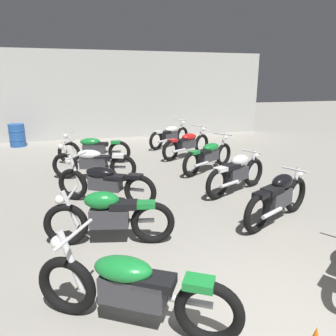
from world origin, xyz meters
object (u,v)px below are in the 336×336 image
Objects in this scene: motorcycle_right_row_3 at (209,155)px; oil_drum at (17,135)px; motorcycle_left_row_0 at (132,288)px; motorcycle_left_row_4 at (94,148)px; motorcycle_right_row_5 at (170,135)px; motorcycle_left_row_3 at (93,162)px; motorcycle_right_row_2 at (237,172)px; motorcycle_right_row_1 at (279,197)px; motorcycle_left_row_1 at (109,216)px; motorcycle_left_row_2 at (105,182)px; motorcycle_right_row_4 at (187,143)px.

motorcycle_right_row_3 reaches higher than oil_drum.
motorcycle_left_row_0 is 0.89× the size of motorcycle_left_row_4.
motorcycle_right_row_3 and motorcycle_right_row_5 have the same top height.
motorcycle_left_row_4 is at bearing 86.26° from motorcycle_left_row_3.
motorcycle_left_row_3 is at bearing -93.74° from motorcycle_left_row_4.
motorcycle_right_row_2 is at bearing -89.78° from motorcycle_right_row_5.
motorcycle_right_row_3 is (2.99, 5.11, 0.00)m from motorcycle_left_row_0.
motorcycle_right_row_2 is at bearing -31.15° from motorcycle_left_row_3.
motorcycle_left_row_3 is at bearing 91.09° from motorcycle_left_row_0.
motorcycle_right_row_5 reaches higher than motorcycle_right_row_1.
oil_drum is at bearing 137.71° from motorcycle_right_row_3.
motorcycle_right_row_3 is (3.04, 3.33, -0.01)m from motorcycle_left_row_1.
motorcycle_right_row_1 is (2.89, 1.78, 0.01)m from motorcycle_left_row_0.
motorcycle_left_row_0 is 1.04× the size of motorcycle_right_row_2.
motorcycle_left_row_1 is at bearing -179.89° from motorcycle_right_row_1.
motorcycle_left_row_2 and motorcycle_left_row_4 have the same top height.
motorcycle_right_row_2 is at bearing 27.92° from motorcycle_left_row_1.
motorcycle_right_row_2 is (0.02, 1.56, 0.00)m from motorcycle_right_row_1.
motorcycle_right_row_5 is at bearing 30.24° from motorcycle_left_row_4.
motorcycle_left_row_4 is 4.25m from oil_drum.
motorcycle_left_row_4 is (0.11, 1.70, 0.00)m from motorcycle_left_row_3.
motorcycle_left_row_3 is 3.09m from motorcycle_right_row_3.
motorcycle_right_row_5 is at bearing 48.51° from motorcycle_left_row_3.
motorcycle_left_row_4 is (-0.02, 3.40, 0.00)m from motorcycle_left_row_2.
motorcycle_right_row_5 reaches higher than motorcycle_left_row_1.
motorcycle_left_row_1 and motorcycle_right_row_2 have the same top height.
motorcycle_right_row_3 is at bearing -88.27° from motorcycle_right_row_5.
motorcycle_left_row_0 and motorcycle_right_row_4 have the same top height.
motorcycle_left_row_0 and motorcycle_left_row_3 have the same top height.
motorcycle_right_row_4 is at bearing 89.18° from motorcycle_right_row_1.
motorcycle_left_row_4 is (0.01, 6.86, 0.00)m from motorcycle_left_row_0.
motorcycle_right_row_5 is 5.75m from oil_drum.
motorcycle_right_row_4 is (2.96, 6.81, 0.00)m from motorcycle_left_row_0.
motorcycle_right_row_2 is (2.96, 1.57, 0.00)m from motorcycle_left_row_1.
motorcycle_right_row_1 is 0.99× the size of motorcycle_right_row_2.
oil_drum is (-5.50, 1.66, -0.03)m from motorcycle_right_row_5.
motorcycle_right_row_3 is at bearing 59.61° from motorcycle_left_row_0.
motorcycle_left_row_4 reaches higher than motorcycle_right_row_2.
motorcycle_right_row_1 is at bearing -90.73° from motorcycle_right_row_2.
motorcycle_right_row_2 is (2.90, -3.52, 0.01)m from motorcycle_left_row_4.
motorcycle_right_row_5 is at bearing 90.00° from motorcycle_right_row_1.
motorcycle_left_row_1 is 3.35m from motorcycle_right_row_2.
motorcycle_right_row_1 is 1.56m from motorcycle_right_row_2.
motorcycle_left_row_0 is 1.05× the size of motorcycle_right_row_1.
motorcycle_left_row_0 is at bearing -131.06° from motorcycle_right_row_2.
motorcycle_left_row_0 is at bearing -88.40° from motorcycle_left_row_1.
motorcycle_left_row_4 is 4.56m from motorcycle_right_row_2.
motorcycle_left_row_2 is 3.31m from motorcycle_right_row_1.
motorcycle_left_row_0 is 7.43m from motorcycle_right_row_4.
motorcycle_left_row_3 is 1.13× the size of motorcycle_right_row_1.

